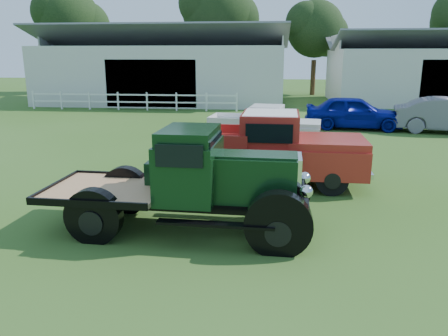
# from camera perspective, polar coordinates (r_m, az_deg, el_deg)

# --- Properties ---
(ground) EXTENTS (120.00, 120.00, 0.00)m
(ground) POSITION_cam_1_polar(r_m,az_deg,el_deg) (9.37, -2.03, -8.05)
(ground) COLOR #2B5214
(shed_left) EXTENTS (18.80, 10.20, 5.60)m
(shed_left) POSITION_cam_1_polar(r_m,az_deg,el_deg) (35.54, -7.46, 13.15)
(shed_left) COLOR beige
(shed_left) RESTS_ON ground
(shed_right) EXTENTS (16.80, 9.20, 5.20)m
(shed_right) POSITION_cam_1_polar(r_m,az_deg,el_deg) (37.78, 26.46, 11.57)
(shed_right) COLOR beige
(shed_right) RESTS_ON ground
(fence_rail) EXTENTS (14.20, 0.16, 1.20)m
(fence_rail) POSITION_cam_1_polar(r_m,az_deg,el_deg) (30.17, -11.86, 8.55)
(fence_rail) COLOR white
(fence_rail) RESTS_ON ground
(tree_a) EXTENTS (6.30, 6.30, 10.50)m
(tree_a) POSITION_cam_1_polar(r_m,az_deg,el_deg) (45.83, -19.44, 15.83)
(tree_a) COLOR black
(tree_a) RESTS_ON ground
(tree_b) EXTENTS (6.90, 6.90, 11.50)m
(tree_b) POSITION_cam_1_polar(r_m,az_deg,el_deg) (42.93, -0.91, 17.43)
(tree_b) COLOR black
(tree_b) RESTS_ON ground
(tree_c) EXTENTS (5.40, 5.40, 9.00)m
(tree_c) POSITION_cam_1_polar(r_m,az_deg,el_deg) (41.73, 11.75, 15.51)
(tree_c) COLOR black
(tree_c) RESTS_ON ground
(vintage_flatbed) EXTENTS (5.58, 2.38, 2.18)m
(vintage_flatbed) POSITION_cam_1_polar(r_m,az_deg,el_deg) (9.04, -5.13, -1.61)
(vintage_flatbed) COLOR black
(vintage_flatbed) RESTS_ON ground
(red_pickup) EXTENTS (5.76, 2.36, 2.08)m
(red_pickup) POSITION_cam_1_polar(r_m,az_deg,el_deg) (12.47, 5.49, 2.64)
(red_pickup) COLOR #AE241E
(red_pickup) RESTS_ON ground
(white_pickup) EXTENTS (4.67, 2.26, 1.65)m
(white_pickup) POSITION_cam_1_polar(r_m,az_deg,el_deg) (17.33, 5.30, 5.29)
(white_pickup) COLOR silver
(white_pickup) RESTS_ON ground
(misc_car_blue) EXTENTS (4.99, 2.45, 1.64)m
(misc_car_blue) POSITION_cam_1_polar(r_m,az_deg,el_deg) (22.86, 16.64, 6.97)
(misc_car_blue) COLOR #050E7E
(misc_car_blue) RESTS_ON ground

